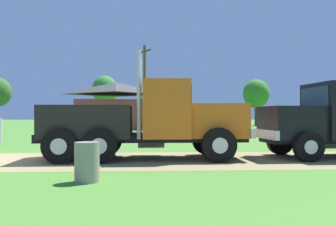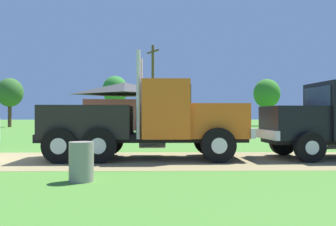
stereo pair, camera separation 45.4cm
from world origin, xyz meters
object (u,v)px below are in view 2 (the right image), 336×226
object	(u,v)px
utility_pole_far	(153,86)
truck_foreground_white	(146,122)
shed_building	(125,106)
visitor_far_side	(219,128)
steel_barrel	(81,162)

from	to	relation	value
utility_pole_far	truck_foreground_white	bearing A→B (deg)	-89.22
utility_pole_far	shed_building	bearing A→B (deg)	119.16
visitor_far_side	utility_pole_far	size ratio (longest dim) A/B	0.22
truck_foreground_white	steel_barrel	bearing A→B (deg)	-106.70
visitor_far_side	shed_building	distance (m)	24.83
truck_foreground_white	shed_building	distance (m)	27.54
utility_pole_far	steel_barrel	bearing A→B (deg)	-92.28
visitor_far_side	steel_barrel	size ratio (longest dim) A/B	1.93
visitor_far_side	shed_building	world-z (taller)	shed_building
visitor_far_side	utility_pole_far	world-z (taller)	utility_pole_far
steel_barrel	utility_pole_far	xyz separation A→B (m)	(1.03, 25.92, 3.83)
visitor_far_side	steel_barrel	world-z (taller)	visitor_far_side
truck_foreground_white	steel_barrel	xyz separation A→B (m)	(-1.33, -4.42, -0.85)
truck_foreground_white	shed_building	size ratio (longest dim) A/B	0.80
steel_barrel	utility_pole_far	bearing A→B (deg)	87.72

